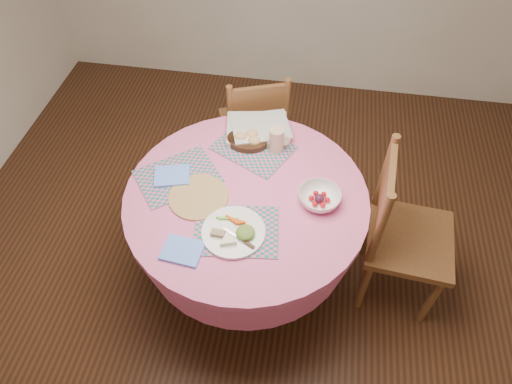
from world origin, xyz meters
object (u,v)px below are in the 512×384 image
chair_right (401,232)px  chair_back (255,126)px  dining_table (247,218)px  bread_bowl (248,139)px  latte_mug (277,140)px  dinner_plate (235,232)px  wicker_trivet (198,197)px  fruit_bowl (319,198)px

chair_right → chair_back: size_ratio=1.10×
dining_table → chair_right: size_ratio=1.22×
chair_back → bread_bowl: 0.55m
dining_table → chair_back: 0.83m
bread_bowl → latte_mug: size_ratio=1.62×
chair_back → latte_mug: (0.20, -0.48, 0.35)m
dining_table → bread_bowl: bread_bowl is taller
chair_back → dining_table: bearing=76.3°
chair_back → dinner_plate: (0.08, -1.07, 0.29)m
chair_back → chair_right: bearing=120.0°
wicker_trivet → bread_bowl: (0.18, 0.42, 0.03)m
fruit_bowl → wicker_trivet: bearing=-173.4°
chair_right → dinner_plate: size_ratio=3.37×
bread_bowl → dinner_plate: bearing=-86.0°
chair_right → wicker_trivet: 1.08m
chair_right → bread_bowl: 0.96m
dinner_plate → fruit_bowl: bearing=34.7°
latte_mug → wicker_trivet: bearing=-130.4°
chair_right → dinner_plate: bearing=115.5°
chair_back → bread_bowl: (0.04, -0.46, 0.30)m
dinner_plate → fruit_bowl: 0.46m
fruit_bowl → chair_back: bearing=119.4°
dining_table → latte_mug: 0.45m
bread_bowl → chair_back: bearing=94.7°
chair_right → chair_back: bearing=55.2°
fruit_bowl → dinner_plate: bearing=-145.3°
bread_bowl → latte_mug: bearing=-8.3°
latte_mug → fruit_bowl: 0.42m
dining_table → chair_right: 0.82m
chair_back → fruit_bowl: 0.98m
dining_table → latte_mug: latte_mug is taller
bread_bowl → dining_table: bearing=-81.5°
wicker_trivet → dinner_plate: 0.29m
wicker_trivet → chair_back: bearing=80.9°
chair_back → dinner_plate: chair_back is taller
wicker_trivet → dinner_plate: dinner_plate is taller
chair_right → bread_bowl: chair_right is taller
dining_table → latte_mug: bearing=72.5°
latte_mug → bread_bowl: bearing=171.7°
chair_right → bread_bowl: bearing=75.8°
dining_table → wicker_trivet: size_ratio=4.13×
chair_right → bread_bowl: size_ratio=4.41×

